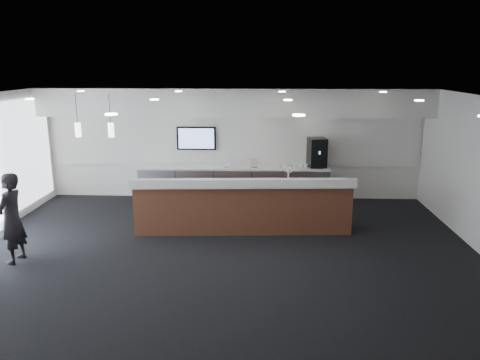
{
  "coord_description": "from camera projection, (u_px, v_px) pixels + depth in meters",
  "views": [
    {
      "loc": [
        0.72,
        -8.44,
        3.61
      ],
      "look_at": [
        0.29,
        1.3,
        1.16
      ],
      "focal_mm": 35.0,
      "sensor_mm": 36.0,
      "label": 1
    }
  ],
  "objects": [
    {
      "name": "soffit_bulkhead",
      "position": [
        233.0,
        102.0,
        11.88
      ],
      "size": [
        10.0,
        0.9,
        0.7
      ],
      "primitive_type": "cube",
      "color": "silver",
      "rests_on": "back_wall"
    },
    {
      "name": "info_sign_right",
      "position": [
        254.0,
        163.0,
        12.23
      ],
      "size": [
        0.19,
        0.04,
        0.25
      ],
      "primitive_type": "cube",
      "rotation": [
        0.0,
        0.0,
        0.13
      ],
      "color": "silver",
      "rests_on": "back_credenza"
    },
    {
      "name": "pendant_right",
      "position": [
        72.0,
        132.0,
        9.45
      ],
      "size": [
        0.12,
        0.12,
        0.3
      ],
      "primitive_type": "cylinder",
      "color": "beige",
      "rests_on": "ceiling"
    },
    {
      "name": "cup_4",
      "position": [
        284.0,
        166.0,
        12.19
      ],
      "size": [
        0.15,
        0.15,
        0.1
      ],
      "primitive_type": "imported",
      "rotation": [
        0.0,
        0.0,
        2.58
      ],
      "color": "white",
      "rests_on": "back_credenza"
    },
    {
      "name": "wall_tv",
      "position": [
        196.0,
        138.0,
        12.52
      ],
      "size": [
        1.05,
        0.08,
        0.62
      ],
      "color": "black",
      "rests_on": "back_wall"
    },
    {
      "name": "coffee_machine",
      "position": [
        317.0,
        152.0,
        12.25
      ],
      "size": [
        0.51,
        0.6,
        0.76
      ],
      "rotation": [
        0.0,
        0.0,
        0.17
      ],
      "color": "black",
      "rests_on": "back_credenza"
    },
    {
      "name": "back_wall",
      "position": [
        234.0,
        144.0,
        12.6
      ],
      "size": [
        10.0,
        0.02,
        3.0
      ],
      "primitive_type": "cube",
      "color": "white",
      "rests_on": "ground"
    },
    {
      "name": "lounge_guest",
      "position": [
        11.0,
        218.0,
        8.55
      ],
      "size": [
        0.46,
        0.65,
        1.7
      ],
      "primitive_type": "imported",
      "rotation": [
        0.0,
        0.0,
        -1.65
      ],
      "color": "black",
      "rests_on": "ground"
    },
    {
      "name": "ceiling",
      "position": [
        221.0,
        98.0,
        8.36
      ],
      "size": [
        10.0,
        8.0,
        0.02
      ],
      "primitive_type": "cube",
      "color": "black",
      "rests_on": "back_wall"
    },
    {
      "name": "cup_0",
      "position": [
        306.0,
        166.0,
        12.17
      ],
      "size": [
        0.11,
        0.11,
        0.1
      ],
      "primitive_type": "imported",
      "color": "white",
      "rests_on": "back_credenza"
    },
    {
      "name": "alcove_panel",
      "position": [
        234.0,
        140.0,
        12.55
      ],
      "size": [
        9.8,
        0.06,
        1.4
      ],
      "primitive_type": "cube",
      "color": "silver",
      "rests_on": "back_wall"
    },
    {
      "name": "ceiling_can_lights",
      "position": [
        221.0,
        100.0,
        8.37
      ],
      "size": [
        7.0,
        5.0,
        0.02
      ],
      "primitive_type": null,
      "color": "white",
      "rests_on": "ceiling"
    },
    {
      "name": "back_credenza",
      "position": [
        233.0,
        184.0,
        12.5
      ],
      "size": [
        5.06,
        0.66,
        0.95
      ],
      "color": "#9C9EA5",
      "rests_on": "ground"
    },
    {
      "name": "cup_2",
      "position": [
        295.0,
        166.0,
        12.18
      ],
      "size": [
        0.14,
        0.14,
        0.1
      ],
      "primitive_type": "imported",
      "rotation": [
        0.0,
        0.0,
        1.29
      ],
      "color": "white",
      "rests_on": "back_credenza"
    },
    {
      "name": "ground",
      "position": [
        222.0,
        254.0,
        9.09
      ],
      "size": [
        10.0,
        10.0,
        0.0
      ],
      "primitive_type": "plane",
      "color": "black",
      "rests_on": "ground"
    },
    {
      "name": "info_sign_left",
      "position": [
        227.0,
        162.0,
        12.27
      ],
      "size": [
        0.18,
        0.06,
        0.25
      ],
      "primitive_type": "cube",
      "rotation": [
        0.0,
        0.0,
        -0.21
      ],
      "color": "silver",
      "rests_on": "back_credenza"
    },
    {
      "name": "cup_1",
      "position": [
        300.0,
        166.0,
        12.17
      ],
      "size": [
        0.15,
        0.15,
        0.1
      ],
      "primitive_type": "imported",
      "rotation": [
        0.0,
        0.0,
        0.65
      ],
      "color": "white",
      "rests_on": "back_credenza"
    },
    {
      "name": "pendant_left",
      "position": [
        106.0,
        132.0,
        9.42
      ],
      "size": [
        0.12,
        0.12,
        0.3
      ],
      "primitive_type": "cylinder",
      "color": "beige",
      "rests_on": "ceiling"
    },
    {
      "name": "service_counter",
      "position": [
        243.0,
        206.0,
        10.22
      ],
      "size": [
        4.78,
        1.08,
        1.49
      ],
      "rotation": [
        0.0,
        0.0,
        0.06
      ],
      "color": "brown",
      "rests_on": "ground"
    },
    {
      "name": "cup_3",
      "position": [
        289.0,
        166.0,
        12.18
      ],
      "size": [
        0.14,
        0.14,
        0.1
      ],
      "primitive_type": "imported",
      "rotation": [
        0.0,
        0.0,
        1.94
      ],
      "color": "white",
      "rests_on": "back_credenza"
    },
    {
      "name": "cup_5",
      "position": [
        279.0,
        166.0,
        12.2
      ],
      "size": [
        0.12,
        0.12,
        0.1
      ],
      "primitive_type": "imported",
      "rotation": [
        0.0,
        0.0,
        3.23
      ],
      "color": "white",
      "rests_on": "back_credenza"
    }
  ]
}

